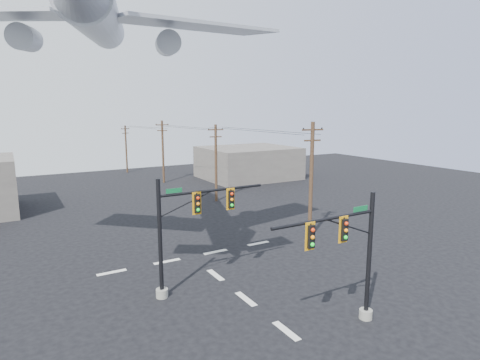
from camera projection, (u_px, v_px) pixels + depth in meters
ground at (286, 331)px, 20.35m from camera, size 120.00×120.00×0.00m
lane_markings at (235, 290)px, 24.89m from camera, size 14.00×21.20×0.01m
signal_mast_near at (351, 258)px, 20.21m from camera, size 6.59×0.77×6.96m
signal_mast_far at (185, 231)px, 24.02m from camera, size 7.30×0.79×7.21m
utility_pole_a at (311, 178)px, 34.24m from camera, size 2.01×0.41×10.05m
utility_pole_b at (216, 162)px, 48.08m from camera, size 1.86×0.56×9.28m
utility_pole_c at (163, 150)px, 60.21m from camera, size 1.83×0.83×9.39m
utility_pole_d at (126, 148)px, 70.17m from camera, size 1.62×0.75×8.22m
power_lines at (190, 128)px, 51.88m from camera, size 5.99×44.50×0.85m
airliner at (98, 20)px, 25.27m from camera, size 22.96×24.72×6.53m
building_right at (248, 163)px, 64.84m from camera, size 14.00×12.00×5.00m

